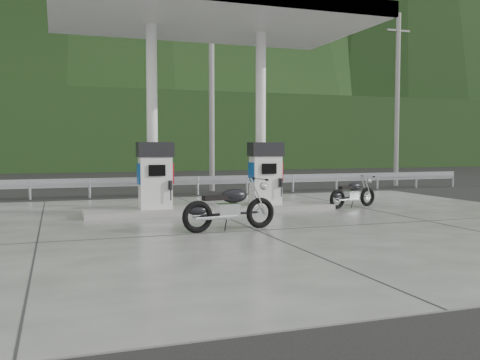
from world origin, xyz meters
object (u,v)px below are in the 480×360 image
object	(u,v)px
gas_pump_right	(266,174)
motorcycle_left	(230,208)
motorcycle_right	(353,194)
gas_pump_left	(155,176)

from	to	relation	value
gas_pump_right	motorcycle_left	size ratio (longest dim) A/B	0.87
gas_pump_right	motorcycle_right	bearing A→B (deg)	-5.95
gas_pump_right	motorcycle_right	world-z (taller)	gas_pump_right
gas_pump_left	gas_pump_right	size ratio (longest dim) A/B	1.00
gas_pump_left	motorcycle_right	xyz separation A→B (m)	(5.92, -0.28, -0.64)
gas_pump_right	motorcycle_left	distance (m)	3.93
motorcycle_left	motorcycle_right	xyz separation A→B (m)	(4.86, 2.97, -0.08)
gas_pump_right	motorcycle_left	xyz separation A→B (m)	(-2.14, -3.25, -0.56)
gas_pump_right	motorcycle_left	bearing A→B (deg)	-123.39
gas_pump_left	gas_pump_right	xyz separation A→B (m)	(3.20, 0.00, 0.00)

